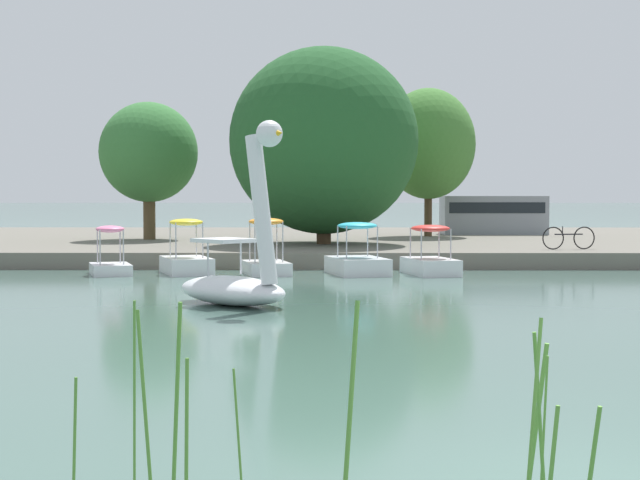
# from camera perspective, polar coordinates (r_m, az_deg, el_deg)

# --- Properties ---
(shore_bank_far) EXTENTS (153.37, 23.83, 0.51)m
(shore_bank_far) POSITION_cam_1_polar(r_m,az_deg,el_deg) (40.88, 3.30, -0.15)
(shore_bank_far) COLOR #6B665B
(shore_bank_far) RESTS_ON ground_plane
(swan_boat) EXTENTS (3.02, 3.04, 3.70)m
(swan_boat) POSITION_cam_1_polar(r_m,az_deg,el_deg) (19.53, -4.96, -1.88)
(swan_boat) COLOR white
(swan_boat) RESTS_ON ground_plane
(pedal_boat_red) EXTENTS (1.60, 2.34, 1.41)m
(pedal_boat_red) POSITION_cam_1_polar(r_m,az_deg,el_deg) (27.37, 6.57, -1.14)
(pedal_boat_red) COLOR white
(pedal_boat_red) RESTS_ON ground_plane
(pedal_boat_cyan) EXTENTS (1.89, 2.50, 1.49)m
(pedal_boat_cyan) POSITION_cam_1_polar(r_m,az_deg,el_deg) (27.28, 2.23, -1.18)
(pedal_boat_cyan) COLOR white
(pedal_boat_cyan) RESTS_ON ground_plane
(pedal_boat_orange) EXTENTS (1.58, 2.19, 1.60)m
(pedal_boat_orange) POSITION_cam_1_polar(r_m,az_deg,el_deg) (27.31, -3.22, -1.07)
(pedal_boat_orange) COLOR white
(pedal_boat_orange) RESTS_ON ground_plane
(pedal_boat_yellow) EXTENTS (1.85, 2.43, 1.58)m
(pedal_boat_yellow) POSITION_cam_1_polar(r_m,az_deg,el_deg) (27.76, -7.94, -1.12)
(pedal_boat_yellow) COLOR white
(pedal_boat_yellow) RESTS_ON ground_plane
(pedal_boat_pink) EXTENTS (1.56, 2.00, 1.39)m
(pedal_boat_pink) POSITION_cam_1_polar(r_m,az_deg,el_deg) (27.80, -12.35, -1.14)
(pedal_boat_pink) COLOR white
(pedal_boat_pink) RESTS_ON ground_plane
(tree_willow_near_path) EXTENTS (9.14, 9.14, 7.04)m
(tree_willow_near_path) POSITION_cam_1_polar(r_m,az_deg,el_deg) (34.50, 0.22, 5.91)
(tree_willow_near_path) COLOR #4C3823
(tree_willow_near_path) RESTS_ON shore_bank_far
(tree_sapling_by_fence) EXTENTS (4.64, 4.98, 5.43)m
(tree_sapling_by_fence) POSITION_cam_1_polar(r_m,az_deg,el_deg) (38.62, -10.13, 5.13)
(tree_sapling_by_fence) COLOR brown
(tree_sapling_by_fence) RESTS_ON shore_bank_far
(tree_broadleaf_left) EXTENTS (5.49, 5.73, 6.31)m
(tree_broadleaf_left) POSITION_cam_1_polar(r_m,az_deg,el_deg) (41.28, 6.46, 5.69)
(tree_broadleaf_left) COLOR #4C3823
(tree_broadleaf_left) RESTS_ON shore_bank_far
(bicycle_parked) EXTENTS (1.77, 0.37, 0.75)m
(bicycle_parked) POSITION_cam_1_polar(r_m,az_deg,el_deg) (31.82, 14.56, 0.12)
(bicycle_parked) COLOR black
(bicycle_parked) RESTS_ON shore_bank_far
(parked_van) EXTENTS (4.65, 2.02, 1.72)m
(parked_van) POSITION_cam_1_polar(r_m,az_deg,el_deg) (43.92, 10.25, 1.56)
(parked_van) COLOR gray
(parked_van) RESTS_ON shore_bank_far
(reed_clump_foreground) EXTENTS (3.53, 1.25, 1.56)m
(reed_clump_foreground) POSITION_cam_1_polar(r_m,az_deg,el_deg) (6.90, 2.84, -10.76)
(reed_clump_foreground) COLOR #568E38
(reed_clump_foreground) RESTS_ON ground_plane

